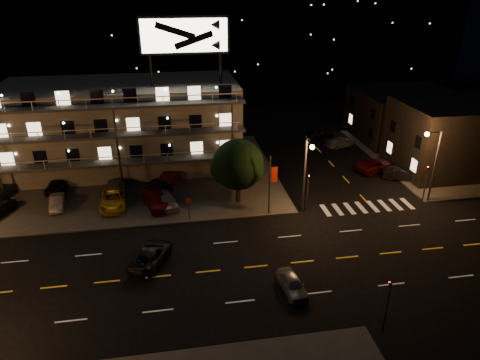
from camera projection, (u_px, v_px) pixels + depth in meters
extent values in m
plane|color=black|center=(232.00, 269.00, 35.21)|extent=(140.00, 140.00, 0.00)
cube|color=#3C3C39|center=(91.00, 179.00, 50.96)|extent=(44.00, 24.00, 0.15)
cube|color=#3C3C39|center=(430.00, 156.00, 57.51)|extent=(16.00, 24.00, 0.15)
cube|color=#9D9989|center=(124.00, 128.00, 53.04)|extent=(28.00, 12.00, 10.00)
cube|color=#9D9989|center=(119.00, 85.00, 50.82)|extent=(28.00, 12.00, 0.50)
cube|color=#3C3C39|center=(121.00, 162.00, 47.66)|extent=(28.00, 1.80, 0.25)
cube|color=#3C3C39|center=(117.00, 135.00, 46.31)|extent=(28.00, 1.80, 0.25)
cube|color=#3C3C39|center=(114.00, 106.00, 44.95)|extent=(28.00, 1.80, 0.25)
cylinder|color=black|center=(151.00, 70.00, 48.78)|extent=(0.36, 0.36, 3.50)
cylinder|color=black|center=(221.00, 68.00, 49.97)|extent=(0.36, 0.36, 3.50)
cube|color=black|center=(184.00, 35.00, 47.78)|extent=(10.20, 0.50, 4.20)
cube|color=white|center=(185.00, 36.00, 47.52)|extent=(9.60, 0.06, 3.60)
cube|color=black|center=(455.00, 137.00, 52.16)|extent=(14.00, 10.00, 8.50)
cube|color=black|center=(404.00, 115.00, 63.20)|extent=(14.00, 12.00, 7.00)
cube|color=black|center=(184.00, 29.00, 92.66)|extent=(120.00, 20.00, 24.00)
cylinder|color=#2D2D30|center=(304.00, 177.00, 42.19)|extent=(0.20, 0.20, 8.00)
cylinder|color=#2D2D30|center=(310.00, 143.00, 39.87)|extent=(0.12, 1.80, 0.12)
sphere|color=#FF8E3F|center=(312.00, 147.00, 39.19)|extent=(0.44, 0.44, 0.44)
cylinder|color=#2D2D30|center=(435.00, 167.00, 44.27)|extent=(0.20, 0.20, 8.00)
cylinder|color=#2D2D30|center=(435.00, 133.00, 42.54)|extent=(1.80, 0.12, 0.12)
sphere|color=#FF8E3F|center=(427.00, 134.00, 42.47)|extent=(0.44, 0.44, 0.44)
cylinder|color=#2D2D30|center=(307.00, 195.00, 43.38)|extent=(0.14, 0.14, 3.60)
imported|color=black|center=(309.00, 174.00, 42.40)|extent=(0.20, 0.16, 1.00)
sphere|color=#FF0C0C|center=(309.00, 176.00, 42.34)|extent=(0.14, 0.14, 0.14)
cylinder|color=#2D2D30|center=(386.00, 311.00, 28.19)|extent=(0.14, 0.14, 3.60)
imported|color=black|center=(391.00, 283.00, 27.21)|extent=(0.20, 0.16, 1.00)
sphere|color=#FF0C0C|center=(390.00, 283.00, 27.36)|extent=(0.14, 0.14, 0.14)
cylinder|color=#2D2D30|center=(425.00, 186.00, 45.31)|extent=(0.14, 0.14, 3.60)
imported|color=black|center=(429.00, 166.00, 44.34)|extent=(0.16, 0.20, 1.00)
sphere|color=#FF0C0C|center=(428.00, 167.00, 44.36)|extent=(0.14, 0.14, 0.14)
cylinder|color=#2D2D30|center=(269.00, 186.00, 42.10)|extent=(0.16, 0.16, 6.40)
cube|color=red|center=(274.00, 175.00, 41.66)|extent=(0.60, 0.04, 1.60)
cylinder|color=#2D2D30|center=(189.00, 210.00, 41.98)|extent=(0.08, 0.08, 2.20)
cylinder|color=red|center=(189.00, 201.00, 41.49)|extent=(0.91, 0.04, 0.91)
cylinder|color=black|center=(238.00, 191.00, 45.12)|extent=(0.51, 0.51, 2.45)
sphere|color=black|center=(238.00, 164.00, 43.82)|extent=(5.32, 5.32, 5.32)
sphere|color=black|center=(226.00, 169.00, 44.26)|extent=(3.27, 3.27, 3.27)
sphere|color=black|center=(250.00, 169.00, 43.79)|extent=(3.07, 3.07, 3.07)
imported|color=gray|center=(57.00, 202.00, 44.14)|extent=(1.81, 3.90, 1.24)
imported|color=gold|center=(113.00, 199.00, 44.44)|extent=(2.77, 5.63, 1.54)
imported|color=#4E0B0D|center=(156.00, 199.00, 44.47)|extent=(3.59, 5.72, 1.55)
imported|color=gray|center=(167.00, 200.00, 44.34)|extent=(2.79, 4.61, 1.47)
imported|color=black|center=(5.00, 190.00, 46.75)|extent=(2.31, 4.10, 1.28)
imported|color=black|center=(57.00, 185.00, 47.95)|extent=(2.06, 4.46, 1.24)
imported|color=gray|center=(116.00, 187.00, 47.24)|extent=(2.29, 5.23, 1.50)
imported|color=black|center=(161.00, 184.00, 48.15)|extent=(2.72, 3.89, 1.23)
imported|color=#4E0B0D|center=(171.00, 178.00, 49.36)|extent=(3.05, 4.85, 1.51)
imported|color=black|center=(402.00, 174.00, 50.66)|extent=(4.69, 3.24, 1.46)
imported|color=#4E0B0D|center=(376.00, 165.00, 53.10)|extent=(5.93, 3.96, 1.51)
imported|color=gray|center=(341.00, 142.00, 60.81)|extent=(4.94, 3.15, 1.33)
imported|color=black|center=(321.00, 133.00, 64.23)|extent=(4.63, 2.81, 1.47)
imported|color=gray|center=(292.00, 284.00, 32.48)|extent=(1.91, 3.87, 1.27)
imported|color=black|center=(151.00, 255.00, 35.85)|extent=(4.06, 5.57, 1.41)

